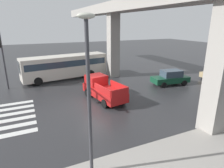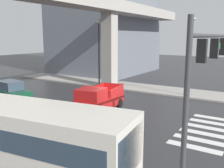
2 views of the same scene
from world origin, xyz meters
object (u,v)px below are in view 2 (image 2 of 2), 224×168
(city_bus, at_px, (6,133))
(street_lamp_near_corner, at_px, (191,48))
(traffic_signal_mast, at_px, (208,63))
(pickup_truck, at_px, (98,100))
(sedan_dark_green, at_px, (11,91))
(street_lamp_mid_block, at_px, (99,46))

(city_bus, relative_size, street_lamp_near_corner, 1.53)
(city_bus, height_order, traffic_signal_mast, traffic_signal_mast)
(pickup_truck, distance_m, sedan_dark_green, 8.99)
(street_lamp_near_corner, bearing_deg, pickup_truck, 155.14)
(city_bus, height_order, sedan_dark_green, city_bus)
(pickup_truck, xyz_separation_m, street_lamp_mid_block, (8.78, 6.15, 3.57))
(traffic_signal_mast, distance_m, street_lamp_mid_block, 19.57)
(sedan_dark_green, distance_m, street_lamp_mid_block, 10.74)
(city_bus, bearing_deg, traffic_signal_mast, -56.99)
(traffic_signal_mast, bearing_deg, street_lamp_near_corner, 17.92)
(city_bus, relative_size, street_lamp_mid_block, 1.53)
(sedan_dark_green, distance_m, traffic_signal_mast, 18.00)
(sedan_dark_green, bearing_deg, street_lamp_mid_block, -16.08)
(pickup_truck, relative_size, sedan_dark_green, 1.19)
(traffic_signal_mast, relative_size, street_lamp_near_corner, 1.20)
(pickup_truck, distance_m, street_lamp_mid_block, 11.30)
(sedan_dark_green, relative_size, street_lamp_mid_block, 0.62)
(street_lamp_near_corner, bearing_deg, street_lamp_mid_block, 90.00)
(pickup_truck, height_order, city_bus, city_bus)
(sedan_dark_green, bearing_deg, city_bus, -126.47)
(sedan_dark_green, distance_m, street_lamp_near_corner, 16.64)
(traffic_signal_mast, height_order, street_lamp_mid_block, street_lamp_mid_block)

